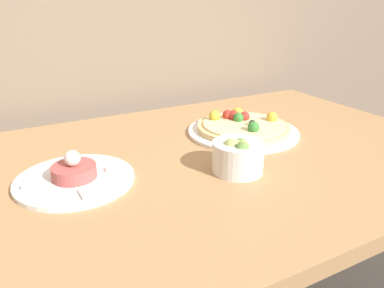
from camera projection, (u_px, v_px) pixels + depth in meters
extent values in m
cube|color=#AD7F51|center=(203.00, 162.00, 0.94)|extent=(1.36, 0.87, 0.03)
cylinder|color=#AD7F51|center=(282.00, 179.00, 1.65)|extent=(0.06, 0.06, 0.70)
cylinder|color=white|center=(243.00, 132.00, 1.08)|extent=(0.32, 0.32, 0.01)
cylinder|color=#E5C17F|center=(243.00, 128.00, 1.08)|extent=(0.27, 0.27, 0.02)
cylinder|color=beige|center=(243.00, 124.00, 1.08)|extent=(0.23, 0.23, 0.01)
sphere|color=#B22D23|center=(234.00, 116.00, 1.11)|extent=(0.03, 0.03, 0.03)
sphere|color=black|center=(252.00, 123.00, 1.06)|extent=(0.02, 0.02, 0.02)
sphere|color=#B22D23|center=(245.00, 116.00, 1.11)|extent=(0.03, 0.03, 0.03)
sphere|color=#387F33|center=(254.00, 127.00, 1.01)|extent=(0.03, 0.03, 0.03)
sphere|color=gold|center=(214.00, 116.00, 1.11)|extent=(0.03, 0.03, 0.03)
sphere|color=#387F33|center=(238.00, 118.00, 1.09)|extent=(0.03, 0.03, 0.03)
sphere|color=#997047|center=(241.00, 116.00, 1.11)|extent=(0.02, 0.02, 0.02)
sphere|color=gold|center=(237.00, 113.00, 1.13)|extent=(0.03, 0.03, 0.03)
sphere|color=gold|center=(272.00, 117.00, 1.10)|extent=(0.03, 0.03, 0.03)
sphere|color=#B22D23|center=(228.00, 115.00, 1.12)|extent=(0.03, 0.03, 0.03)
cylinder|color=white|center=(75.00, 180.00, 0.80)|extent=(0.25, 0.25, 0.01)
cylinder|color=#B2514C|center=(74.00, 172.00, 0.80)|extent=(0.09, 0.09, 0.03)
sphere|color=silver|center=(72.00, 158.00, 0.78)|extent=(0.03, 0.03, 0.03)
cube|color=white|center=(114.00, 168.00, 0.84)|extent=(0.04, 0.02, 0.01)
cube|color=white|center=(67.00, 161.00, 0.87)|extent=(0.02, 0.04, 0.01)
cube|color=white|center=(31.00, 185.00, 0.76)|extent=(0.04, 0.02, 0.01)
cube|color=white|center=(84.00, 194.00, 0.73)|extent=(0.02, 0.04, 0.01)
cylinder|color=white|center=(238.00, 157.00, 0.84)|extent=(0.12, 0.12, 0.07)
sphere|color=#A3B25B|center=(243.00, 146.00, 0.82)|extent=(0.03, 0.03, 0.03)
sphere|color=#A3B25B|center=(231.00, 146.00, 0.82)|extent=(0.03, 0.03, 0.03)
sphere|color=#668E42|center=(242.00, 149.00, 0.81)|extent=(0.03, 0.03, 0.03)
sphere|color=#B7BC70|center=(237.00, 145.00, 0.83)|extent=(0.03, 0.03, 0.03)
sphere|color=#668E42|center=(241.00, 144.00, 0.84)|extent=(0.03, 0.03, 0.03)
sphere|color=#B7BC70|center=(242.00, 150.00, 0.80)|extent=(0.03, 0.03, 0.03)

